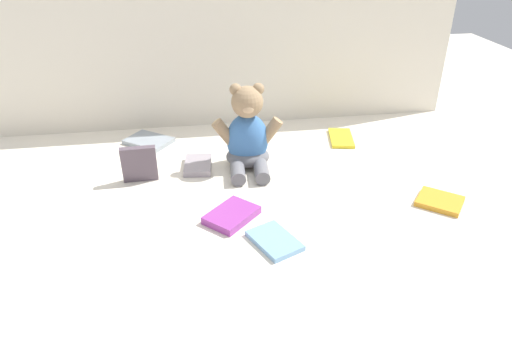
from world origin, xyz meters
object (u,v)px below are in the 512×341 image
Objects in this scene: book_case_0 at (198,165)px; book_case_6 at (139,164)px; book_case_1 at (440,201)px; teddy_bear at (248,137)px; book_case_3 at (275,241)px; book_case_4 at (232,215)px; book_case_2 at (341,138)px; book_case_5 at (149,141)px.

book_case_0 is 0.17m from book_case_6.
teddy_bear is at bearing -81.82° from book_case_1.
book_case_4 reaches higher than book_case_3.
book_case_4 reaches higher than book_case_2.
book_case_4 is 0.51m from book_case_5.
teddy_bear reaches higher than book_case_0.
book_case_5 is 0.25m from book_case_6.
book_case_5 is (-0.74, 0.48, 0.00)m from book_case_1.
book_case_4 is 0.32m from book_case_6.
book_case_1 is at bearing -12.14° from book_case_3.
book_case_0 is 0.81× the size of book_case_2.
book_case_2 is 0.59m from book_case_3.
book_case_1 is 0.79m from book_case_6.
teddy_bear is 0.28m from book_case_4.
book_case_2 is 1.15× the size of book_case_3.
book_case_3 is 0.65m from book_case_5.
teddy_bear reaches higher than book_case_2.
teddy_bear is 0.17m from book_case_0.
book_case_4 is at bearing -117.76° from book_case_5.
book_case_2 is 1.11× the size of book_case_4.
teddy_bear is at bearing -87.19° from book_case_5.
book_case_3 is 0.97× the size of book_case_4.
book_case_3 is at bearing -115.16° from book_case_5.
book_case_1 is at bearing -27.50° from teddy_bear.
book_case_3 is 0.14m from book_case_4.
book_case_0 is 0.91× the size of book_case_4.
book_case_1 is 0.53m from book_case_4.
book_case_0 is at bearing 26.12° from book_case_2.
book_case_1 is at bearing -136.94° from book_case_4.
book_case_0 is 1.06× the size of book_case_1.
book_case_5 is at bearing 133.07° from book_case_0.
book_case_5 reaches higher than book_case_2.
teddy_bear is at bearing 33.18° from book_case_2.
book_case_4 reaches higher than book_case_1.
book_case_0 and book_case_4 have the same top height.
book_case_4 is (0.07, -0.27, 0.00)m from book_case_0.
book_case_4 is (-0.08, -0.26, -0.08)m from teddy_bear.
book_case_0 is 0.82× the size of book_case_5.
teddy_bear is 0.31m from book_case_6.
book_case_6 reaches higher than book_case_3.
book_case_1 is at bearing 118.61° from book_case_2.
book_case_5 is at bearing 4.85° from book_case_2.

